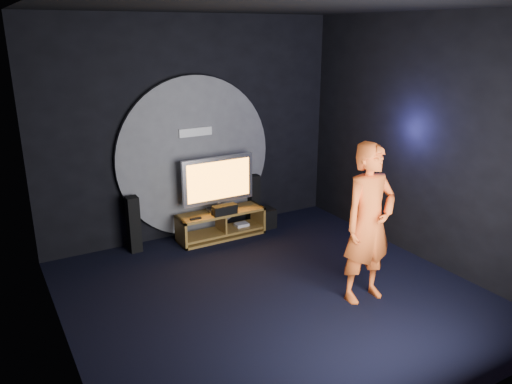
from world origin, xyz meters
TOP-DOWN VIEW (x-y plane):
  - floor at (0.00, 0.00)m, footprint 5.00×5.00m
  - back_wall at (0.00, 2.50)m, footprint 5.00×0.04m
  - front_wall at (0.00, -2.50)m, footprint 5.00×0.04m
  - left_wall at (-2.50, 0.00)m, footprint 0.04×5.00m
  - right_wall at (2.50, 0.00)m, footprint 0.04×5.00m
  - ceiling at (0.00, 0.00)m, footprint 5.00×5.00m
  - wall_disc_panel at (0.00, 2.44)m, footprint 2.60×0.11m
  - media_console at (0.25, 2.05)m, footprint 1.44×0.45m
  - tv at (0.24, 2.12)m, footprint 1.22×0.22m
  - center_speaker at (0.24, 1.90)m, footprint 0.40×0.15m
  - remote at (-0.25, 1.93)m, footprint 0.18×0.05m
  - tower_speaker_left at (-1.14, 2.23)m, footprint 0.18×0.20m
  - tower_speaker_right at (1.02, 2.35)m, footprint 0.18×0.20m
  - subwoofer at (1.09, 2.07)m, footprint 0.30×0.30m
  - player at (0.97, -0.60)m, footprint 0.74×0.49m

SIDE VIEW (x-z plane):
  - floor at x=0.00m, z-range 0.00..0.00m
  - subwoofer at x=1.09m, z-range 0.00..0.33m
  - media_console at x=0.25m, z-range -0.03..0.42m
  - tower_speaker_left at x=-1.14m, z-range 0.00..0.88m
  - tower_speaker_right at x=1.02m, z-range 0.00..0.88m
  - remote at x=-0.25m, z-range 0.45..0.47m
  - center_speaker at x=0.24m, z-range 0.45..0.60m
  - tv at x=0.24m, z-range 0.49..1.39m
  - player at x=0.97m, z-range 0.00..2.02m
  - wall_disc_panel at x=0.00m, z-range 0.00..2.60m
  - back_wall at x=0.00m, z-range 0.00..3.50m
  - front_wall at x=0.00m, z-range 0.00..3.50m
  - left_wall at x=-2.50m, z-range 0.00..3.50m
  - right_wall at x=2.50m, z-range 0.00..3.50m
  - ceiling at x=0.00m, z-range 3.50..3.51m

